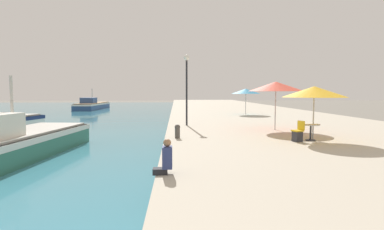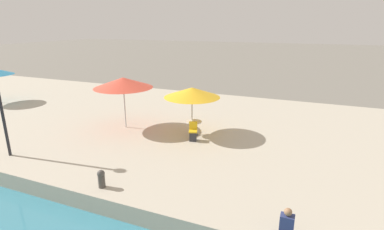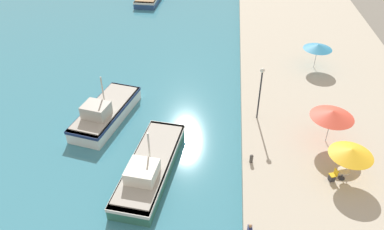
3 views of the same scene
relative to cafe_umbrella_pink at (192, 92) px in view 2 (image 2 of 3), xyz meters
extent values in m
cylinder|color=#B7B7B7|center=(0.00, 0.00, -1.14)|extent=(0.06, 0.06, 2.09)
cone|color=yellow|center=(0.00, 0.00, 0.00)|extent=(2.83, 2.83, 0.49)
cylinder|color=#B7B7B7|center=(-0.50, 3.73, -1.00)|extent=(0.06, 0.06, 2.37)
cone|color=#E04C38|center=(-0.50, 3.73, 0.31)|extent=(3.13, 3.13, 0.55)
cylinder|color=#333338|center=(-0.19, -0.18, -2.16)|extent=(0.44, 0.44, 0.04)
cylinder|color=#333338|center=(-0.19, -0.18, -1.83)|extent=(0.08, 0.08, 0.70)
cylinder|color=beige|center=(-0.19, -0.18, -1.46)|extent=(0.80, 0.80, 0.04)
cube|color=#2D2D33|center=(-0.90, -0.43, -1.96)|extent=(0.43, 0.43, 0.45)
cube|color=gold|center=(-0.90, -0.43, -1.70)|extent=(0.51, 0.51, 0.06)
cube|color=gold|center=(-0.71, -0.36, -1.47)|extent=(0.19, 0.40, 0.40)
cube|color=navy|center=(-6.46, -5.35, -1.74)|extent=(0.26, 0.36, 0.58)
sphere|color=#9E704C|center=(-6.46, -5.35, -1.34)|extent=(0.21, 0.21, 0.21)
cylinder|color=#4C4742|center=(-6.16, 0.84, -1.96)|extent=(0.24, 0.24, 0.45)
sphere|color=#4C4742|center=(-6.16, 0.84, -1.66)|extent=(0.26, 0.26, 0.26)
cylinder|color=#232328|center=(-5.52, 6.25, -0.08)|extent=(0.12, 0.12, 4.20)
camera|label=1|loc=(-6.22, -13.18, -0.01)|focal=28.00mm
camera|label=2|loc=(-13.50, -5.60, 3.27)|focal=28.00mm
camera|label=3|loc=(-8.39, -18.93, 15.81)|focal=35.00mm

